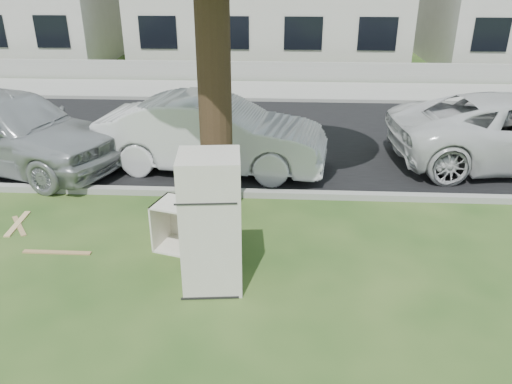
# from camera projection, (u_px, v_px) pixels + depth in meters

# --- Properties ---
(ground) EXTENTS (120.00, 120.00, 0.00)m
(ground) POSITION_uv_depth(u_px,v_px,m) (231.00, 269.00, 7.13)
(ground) COLOR #244418
(road) EXTENTS (120.00, 7.00, 0.01)m
(road) POSITION_uv_depth(u_px,v_px,m) (255.00, 136.00, 12.57)
(road) COLOR black
(road) RESTS_ON ground
(kerb_near) EXTENTS (120.00, 0.18, 0.12)m
(kerb_near) POSITION_uv_depth(u_px,v_px,m) (244.00, 196.00, 9.35)
(kerb_near) COLOR gray
(kerb_near) RESTS_ON ground
(kerb_far) EXTENTS (120.00, 0.18, 0.12)m
(kerb_far) POSITION_uv_depth(u_px,v_px,m) (261.00, 101.00, 15.79)
(kerb_far) COLOR gray
(kerb_far) RESTS_ON ground
(sidewalk) EXTENTS (120.00, 2.80, 0.01)m
(sidewalk) POSITION_uv_depth(u_px,v_px,m) (263.00, 91.00, 17.11)
(sidewalk) COLOR gray
(sidewalk) RESTS_ON ground
(low_wall) EXTENTS (120.00, 0.15, 0.70)m
(low_wall) POSITION_uv_depth(u_px,v_px,m) (265.00, 71.00, 18.42)
(low_wall) COLOR gray
(low_wall) RESTS_ON ground
(fridge) EXTENTS (0.84, 0.79, 1.86)m
(fridge) POSITION_uv_depth(u_px,v_px,m) (211.00, 223.00, 6.42)
(fridge) COLOR beige
(fridge) RESTS_ON ground
(cabinet) EXTENTS (1.09, 0.84, 0.75)m
(cabinet) POSITION_uv_depth(u_px,v_px,m) (188.00, 227.00, 7.49)
(cabinet) COLOR silver
(cabinet) RESTS_ON ground
(plank_a) EXTENTS (1.04, 0.09, 0.02)m
(plank_a) POSITION_uv_depth(u_px,v_px,m) (57.00, 252.00, 7.51)
(plank_a) COLOR #A27D4E
(plank_a) RESTS_ON ground
(plank_b) EXTENTS (0.54, 0.69, 0.02)m
(plank_b) POSITION_uv_depth(u_px,v_px,m) (19.00, 226.00, 8.27)
(plank_b) COLOR #A78657
(plank_b) RESTS_ON ground
(plank_c) EXTENTS (0.17, 0.89, 0.02)m
(plank_c) POSITION_uv_depth(u_px,v_px,m) (18.00, 224.00, 8.34)
(plank_c) COLOR tan
(plank_c) RESTS_ON ground
(car_center) EXTENTS (4.82, 2.18, 1.53)m
(car_center) POSITION_uv_depth(u_px,v_px,m) (213.00, 134.00, 10.30)
(car_center) COLOR silver
(car_center) RESTS_ON ground
(car_left) EXTENTS (5.35, 3.47, 1.69)m
(car_left) POSITION_uv_depth(u_px,v_px,m) (10.00, 129.00, 10.35)
(car_left) COLOR #9A9DA0
(car_left) RESTS_ON ground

